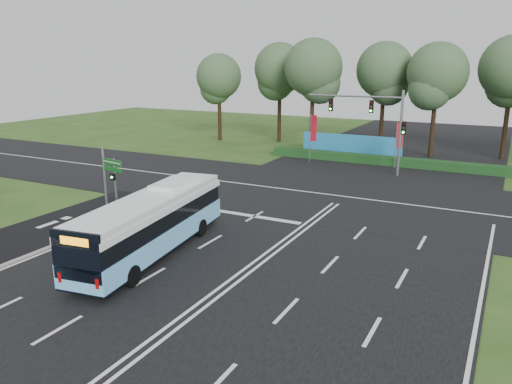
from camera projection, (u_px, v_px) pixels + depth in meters
The scene contains 14 objects.
ground at pixel (267, 253), 24.73m from camera, with size 120.00×120.00×0.00m, color #284B19.
road_main at pixel (267, 253), 24.73m from camera, with size 20.00×120.00×0.04m, color black.
road_cross at pixel (342, 196), 35.03m from camera, with size 120.00×14.00×0.05m, color black.
bike_path at pixel (41, 232), 27.72m from camera, with size 5.00×18.00×0.06m, color black.
kerb_strip at pixel (73, 238), 26.64m from camera, with size 0.25×18.00×0.12m, color gray.
city_bus at pixel (152, 223), 24.21m from camera, with size 3.83×11.33×3.19m.
pedestrian_signal at pixel (115, 184), 30.70m from camera, with size 0.28×0.42×3.48m.
street_sign at pixel (108, 177), 28.59m from camera, with size 1.73×0.45×4.52m.
banner_flag_left at pixel (313, 131), 46.32m from camera, with size 0.66×0.15×4.52m.
banner_flag_mid at pixel (399, 138), 43.81m from camera, with size 0.58×0.25×4.10m.
traffic_light_gantry at pixel (379, 118), 41.05m from camera, with size 8.41×0.28×7.00m.
hedge at pixel (385, 161), 45.66m from camera, with size 22.00×1.20×0.80m, color #143916.
blue_hoarding at pixel (351, 146), 49.41m from camera, with size 10.00×0.30×2.20m, color #2282BC.
eucalyptus_row at pixel (446, 71), 47.38m from camera, with size 53.92×9.27×11.71m.
Camera 1 is at (10.19, -20.79, 9.24)m, focal length 35.00 mm.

